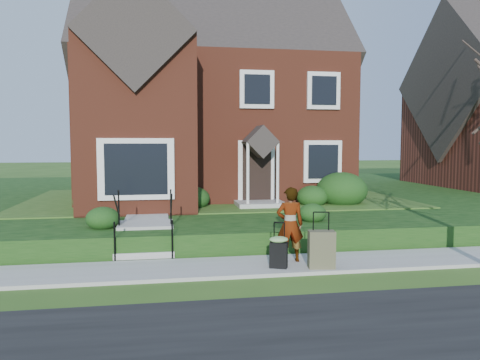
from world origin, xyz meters
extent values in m
plane|color=#2D5119|center=(0.00, 0.00, 0.00)|extent=(120.00, 120.00, 0.00)
cube|color=#9E9B93|center=(0.00, 0.00, 0.04)|extent=(60.00, 1.60, 0.08)
cube|color=black|center=(4.00, 10.90, 0.30)|extent=(44.00, 20.00, 0.60)
cube|color=#9E9B93|center=(-2.50, 5.00, 0.63)|extent=(1.20, 6.00, 0.06)
cube|color=maroon|center=(0.00, 10.00, 3.30)|extent=(10.00, 8.00, 5.40)
cube|color=maroon|center=(-2.80, 5.20, 3.30)|extent=(3.60, 2.40, 5.40)
cube|color=silver|center=(-2.80, 4.05, 2.00)|extent=(2.20, 0.30, 1.80)
cube|color=black|center=(1.20, 5.94, 1.65)|extent=(1.00, 0.12, 2.10)
cube|color=black|center=(3.60, 5.95, 2.10)|extent=(1.40, 0.10, 1.50)
cube|color=maroon|center=(3.00, 10.00, 8.20)|extent=(0.90, 0.90, 3.00)
cube|color=#9E9B93|center=(-2.50, 1.00, 0.15)|extent=(1.40, 0.30, 0.15)
cube|color=#9E9B93|center=(-2.50, 1.30, 0.30)|extent=(1.40, 0.30, 0.15)
cube|color=#9E9B93|center=(-2.50, 1.60, 0.45)|extent=(1.40, 0.30, 0.15)
cube|color=#9E9B93|center=(-2.50, 1.90, 0.60)|extent=(1.40, 0.30, 0.15)
cube|color=#9E9B93|center=(-2.50, 2.45, 0.60)|extent=(1.40, 0.80, 0.15)
cylinder|color=black|center=(-3.15, 0.85, 0.53)|extent=(0.04, 0.04, 0.90)
cylinder|color=black|center=(-3.15, 2.05, 1.13)|extent=(0.04, 0.04, 0.90)
cylinder|color=black|center=(-1.85, 0.85, 0.53)|extent=(0.04, 0.04, 0.90)
cylinder|color=black|center=(-1.85, 2.05, 1.13)|extent=(0.04, 0.04, 0.90)
ellipsoid|color=#103511|center=(-4.22, 5.16, 1.02)|extent=(1.21, 1.21, 0.84)
ellipsoid|color=#103511|center=(-1.04, 5.63, 0.99)|extent=(1.12, 1.12, 0.79)
ellipsoid|color=#103511|center=(3.09, 5.51, 0.98)|extent=(1.10, 1.10, 0.77)
ellipsoid|color=#103511|center=(4.23, 5.69, 1.23)|extent=(1.81, 1.81, 1.27)
ellipsoid|color=#103511|center=(-3.57, 2.26, 0.90)|extent=(0.86, 0.86, 0.60)
ellipsoid|color=#103511|center=(2.06, 2.39, 0.87)|extent=(0.77, 0.77, 0.54)
imported|color=#999999|center=(0.78, 0.14, 0.93)|extent=(0.65, 0.46, 1.69)
cube|color=black|center=(0.39, -0.37, 0.36)|extent=(0.42, 0.34, 0.56)
cylinder|color=black|center=(0.39, -0.37, 1.06)|extent=(0.22, 0.11, 0.03)
cylinder|color=black|center=(0.27, -0.37, 0.85)|extent=(0.02, 0.02, 0.42)
cylinder|color=black|center=(0.50, -0.37, 0.85)|extent=(0.02, 0.02, 0.42)
cylinder|color=black|center=(0.26, -0.37, 0.11)|extent=(0.06, 0.07, 0.06)
cylinder|color=black|center=(0.52, -0.37, 0.11)|extent=(0.06, 0.07, 0.06)
ellipsoid|color=#80B064|center=(0.39, -0.37, 0.70)|extent=(0.51, 0.47, 0.13)
cube|color=brown|center=(1.29, -0.53, 0.48)|extent=(0.60, 0.39, 0.81)
cylinder|color=black|center=(1.29, -0.53, 1.28)|extent=(0.34, 0.08, 0.03)
cylinder|color=black|center=(1.13, -0.53, 1.08)|extent=(0.02, 0.02, 0.39)
cylinder|color=black|center=(1.46, -0.53, 1.08)|extent=(0.02, 0.02, 0.39)
cylinder|color=black|center=(1.10, -0.53, 0.11)|extent=(0.05, 0.07, 0.06)
cylinder|color=black|center=(1.49, -0.53, 0.11)|extent=(0.05, 0.07, 0.06)
camera|label=1|loc=(-2.08, -9.98, 2.77)|focal=35.00mm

